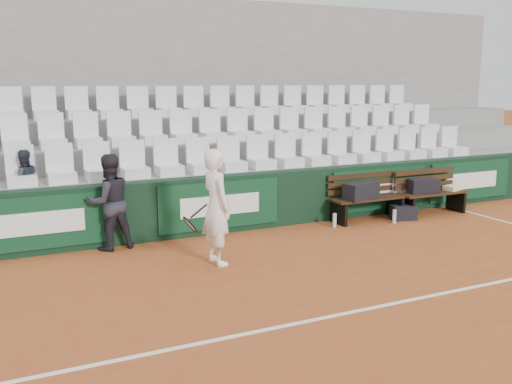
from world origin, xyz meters
name	(u,v)px	position (x,y,z in m)	size (l,w,h in m)	color
ground	(359,311)	(0.00, 0.00, 0.00)	(80.00, 80.00, 0.00)	#A44F25
court_baseline	(359,310)	(0.00, 0.00, 0.00)	(18.00, 0.06, 0.01)	white
back_barrier	(231,203)	(0.07, 3.99, 0.50)	(18.00, 0.34, 1.00)	black
grandstand_tier_front	(214,197)	(0.00, 4.62, 0.50)	(18.00, 0.95, 1.00)	gray
grandstand_tier_mid	(197,177)	(0.00, 5.58, 0.72)	(18.00, 0.95, 1.45)	gray
grandstand_tier_back	(182,160)	(0.00, 6.53, 0.95)	(18.00, 0.95, 1.90)	gray
grandstand_rear_wall	(171,101)	(0.00, 7.15, 2.20)	(18.00, 0.30, 4.40)	gray
seat_row_front	(217,155)	(0.00, 4.45, 1.31)	(11.90, 0.44, 0.63)	silver
seat_row_mid	(199,126)	(0.00, 5.40, 1.77)	(11.90, 0.44, 0.63)	silver
seat_row_back	(183,101)	(0.00, 6.35, 2.21)	(11.90, 0.44, 0.63)	silver
bench_left	(367,209)	(2.71, 3.55, 0.23)	(1.50, 0.56, 0.45)	black
bench_right	(431,203)	(4.19, 3.45, 0.23)	(1.50, 0.56, 0.45)	#331E0F
sports_bag_left	(361,191)	(2.52, 3.51, 0.60)	(0.72, 0.31, 0.31)	black
sports_bag_right	(424,186)	(3.98, 3.46, 0.59)	(0.59, 0.27, 0.27)	black
towel	(452,188)	(4.70, 3.42, 0.50)	(0.34, 0.24, 0.09)	beige
sports_bag_ground	(403,213)	(3.38, 3.31, 0.14)	(0.45, 0.28, 0.28)	black
water_bottle_near	(334,220)	(1.87, 3.40, 0.13)	(0.07, 0.07, 0.26)	silver
water_bottle_far	(394,216)	(3.04, 3.16, 0.13)	(0.07, 0.07, 0.26)	#AEBEC5
tennis_player	(216,207)	(-0.84, 2.37, 0.84)	(0.72, 0.65, 1.69)	white
ball_kid	(109,202)	(-2.09, 3.75, 0.76)	(0.74, 0.58, 1.52)	#212129
spectator_c	(22,153)	(-3.26, 4.50, 1.51)	(0.49, 0.38, 1.01)	#202731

